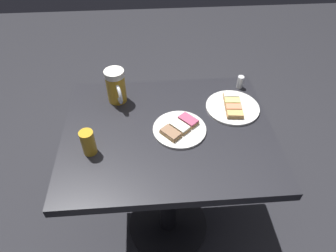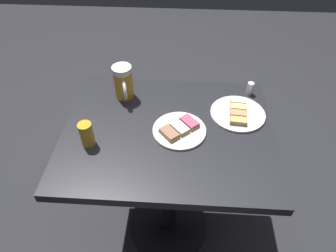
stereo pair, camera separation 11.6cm
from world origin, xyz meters
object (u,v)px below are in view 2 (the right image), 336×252
at_px(plate_near, 179,130).
at_px(beer_mug, 123,83).
at_px(beer_glass_small, 87,134).
at_px(salt_shaker, 250,88).
at_px(plate_far, 238,113).

bearing_deg(plate_near, beer_mug, 50.49).
height_order(plate_near, beer_mug, beer_mug).
height_order(beer_glass_small, salt_shaker, beer_glass_small).
distance_m(plate_far, salt_shaker, 0.16).
relative_size(plate_far, beer_glass_small, 2.27).
distance_m(plate_near, beer_mug, 0.33).
height_order(plate_far, beer_mug, beer_mug).
bearing_deg(beer_mug, beer_glass_small, 163.26).
bearing_deg(salt_shaker, beer_mug, 95.57).
xyz_separation_m(plate_near, beer_mug, (0.21, 0.25, 0.06)).
relative_size(plate_far, beer_mug, 1.51).
bearing_deg(beer_mug, plate_near, -129.51).
xyz_separation_m(plate_near, plate_far, (0.11, -0.24, -0.00)).
relative_size(plate_near, beer_glass_small, 2.11).
bearing_deg(plate_far, beer_glass_small, 109.26).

